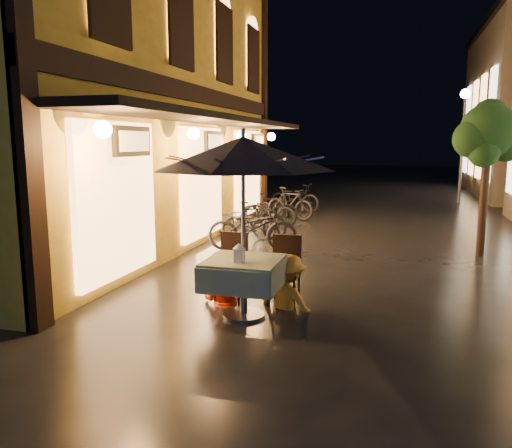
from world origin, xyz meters
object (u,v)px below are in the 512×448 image
(table_lantern, at_px, (239,252))
(bicycle_0, at_px, (252,227))
(person_yellow, at_px, (288,256))
(cafe_table, at_px, (244,274))
(person_orange, at_px, (224,253))
(patio_umbrella, at_px, (243,153))

(table_lantern, bearing_deg, bicycle_0, 103.99)
(person_yellow, distance_m, bicycle_0, 3.73)
(table_lantern, distance_m, bicycle_0, 4.30)
(cafe_table, height_order, bicycle_0, bicycle_0)
(table_lantern, xyz_separation_m, bicycle_0, (-1.04, 4.16, -0.42))
(person_orange, distance_m, person_yellow, 0.91)
(person_orange, bearing_deg, bicycle_0, -76.15)
(cafe_table, height_order, person_orange, person_orange)
(cafe_table, xyz_separation_m, table_lantern, (0.00, -0.19, 0.33))
(table_lantern, relative_size, person_yellow, 0.17)
(patio_umbrella, relative_size, table_lantern, 9.84)
(patio_umbrella, bearing_deg, cafe_table, -90.00)
(patio_umbrella, bearing_deg, person_yellow, 49.79)
(cafe_table, xyz_separation_m, person_yellow, (0.47, 0.56, 0.15))
(patio_umbrella, distance_m, person_yellow, 1.59)
(person_orange, height_order, bicycle_0, person_orange)
(person_orange, bearing_deg, cafe_table, 135.22)
(bicycle_0, bearing_deg, person_yellow, -168.14)
(cafe_table, distance_m, patio_umbrella, 1.56)
(person_orange, bearing_deg, person_yellow, -172.71)
(patio_umbrella, bearing_deg, person_orange, 131.11)
(table_lantern, distance_m, person_yellow, 0.90)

